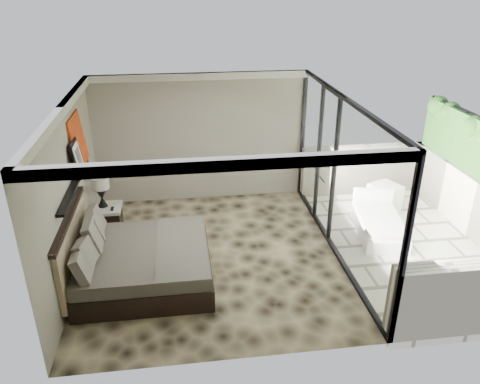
{
  "coord_description": "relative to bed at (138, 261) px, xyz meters",
  "views": [
    {
      "loc": [
        -0.46,
        -7.11,
        4.57
      ],
      "look_at": [
        0.57,
        0.4,
        1.06
      ],
      "focal_mm": 35.0,
      "sensor_mm": 36.0,
      "label": 1
    }
  ],
  "objects": [
    {
      "name": "nightstand",
      "position": [
        -0.7,
        1.75,
        -0.07
      ],
      "size": [
        0.62,
        0.62,
        0.57
      ],
      "primitive_type": "cube",
      "rotation": [
        0.0,
        0.0,
        -0.1
      ],
      "color": "black",
      "rests_on": "floor"
    },
    {
      "name": "glass_wall",
      "position": [
        3.48,
        0.53,
        1.05
      ],
      "size": [
        0.08,
        5.0,
        2.8
      ],
      "primitive_type": "cube",
      "color": "white",
      "rests_on": "floor"
    },
    {
      "name": "left_wall",
      "position": [
        -1.01,
        0.53,
        1.05
      ],
      "size": [
        0.02,
        5.0,
        2.8
      ],
      "primitive_type": "cube",
      "color": "gray",
      "rests_on": "floor"
    },
    {
      "name": "framed_print",
      "position": [
        -0.91,
        0.97,
        1.47
      ],
      "size": [
        0.11,
        0.5,
        0.6
      ],
      "primitive_type": "cube",
      "rotation": [
        0.0,
        -0.14,
        0.0
      ],
      "color": "black",
      "rests_on": "picture_ledge"
    },
    {
      "name": "terrace_slab",
      "position": [
        4.98,
        0.53,
        -0.41
      ],
      "size": [
        3.0,
        5.0,
        0.12
      ],
      "primitive_type": "cube",
      "color": "beige",
      "rests_on": "ground"
    },
    {
      "name": "lounger",
      "position": [
        4.54,
        0.96,
        -0.16
      ],
      "size": [
        1.07,
        1.71,
        0.62
      ],
      "rotation": [
        0.0,
        0.0,
        -0.18
      ],
      "color": "white",
      "rests_on": "terrace_slab"
    },
    {
      "name": "ceiling",
      "position": [
        1.23,
        0.53,
        2.44
      ],
      "size": [
        4.5,
        5.0,
        0.02
      ],
      "primitive_type": "cube",
      "color": "silver",
      "rests_on": "back_wall"
    },
    {
      "name": "abstract_canvas",
      "position": [
        -0.96,
        1.45,
        1.62
      ],
      "size": [
        0.13,
        0.9,
        0.9
      ],
      "primitive_type": "cube",
      "rotation": [
        0.0,
        -0.1,
        0.0
      ],
      "color": "#B42B0F",
      "rests_on": "picture_ledge"
    },
    {
      "name": "bed",
      "position": [
        0.0,
        0.0,
        0.0
      ],
      "size": [
        2.18,
        2.11,
        1.2
      ],
      "color": "black",
      "rests_on": "floor"
    },
    {
      "name": "ottoman",
      "position": [
        5.06,
        1.93,
        -0.08
      ],
      "size": [
        0.73,
        0.73,
        0.55
      ],
      "primitive_type": "cube",
      "rotation": [
        0.0,
        0.0,
        0.41
      ],
      "color": "silver",
      "rests_on": "terrace_slab"
    },
    {
      "name": "picture_ledge",
      "position": [
        -0.95,
        0.63,
        1.15
      ],
      "size": [
        0.12,
        2.2,
        0.05
      ],
      "primitive_type": "cube",
      "color": "black",
      "rests_on": "left_wall"
    },
    {
      "name": "floor",
      "position": [
        1.23,
        0.53,
        -0.35
      ],
      "size": [
        5.0,
        5.0,
        0.0
      ],
      "primitive_type": "plane",
      "color": "black",
      "rests_on": "ground"
    },
    {
      "name": "back_wall",
      "position": [
        1.23,
        3.02,
        1.05
      ],
      "size": [
        4.5,
        0.02,
        2.8
      ],
      "primitive_type": "cube",
      "color": "gray",
      "rests_on": "floor"
    },
    {
      "name": "table_lamp",
      "position": [
        -0.76,
        1.8,
        0.56
      ],
      "size": [
        0.33,
        0.33,
        0.61
      ],
      "color": "black",
      "rests_on": "nightstand"
    }
  ]
}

